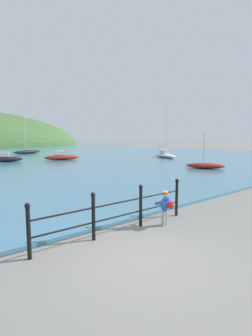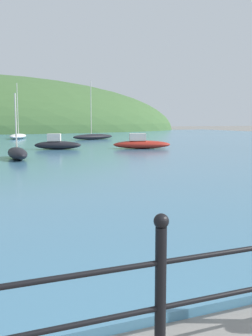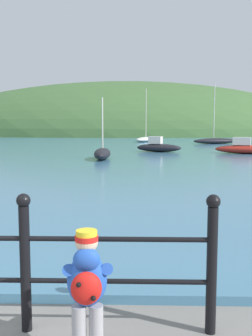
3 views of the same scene
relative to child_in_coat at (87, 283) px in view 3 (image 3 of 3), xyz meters
The scene contains 8 objects.
water 30.98m from the child_in_coat, 93.59° to the left, with size 80.00×60.00×0.10m, color teal.
far_hillside 67.67m from the child_in_coat, 91.64° to the left, with size 70.88×38.98×18.52m.
child_in_coat is the anchor object (origin of this frame).
boat_mid_harbor 16.53m from the child_in_coat, 94.58° to the left, with size 0.83×3.11×3.03m.
boat_red_dinghy 21.47m from the child_in_coat, 71.62° to the left, with size 3.78×2.20×0.96m.
boat_nearest_quay 33.42m from the child_in_coat, 77.12° to the left, with size 4.51×2.48×5.30m.
boat_blue_hull 37.02m from the child_in_coat, 88.08° to the left, with size 2.65×4.60×5.31m.
boat_far_right 21.88m from the child_in_coat, 85.47° to the left, with size 3.03×1.91×0.97m.
Camera 3 is at (2.30, -1.73, 1.78)m, focal length 42.00 mm.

